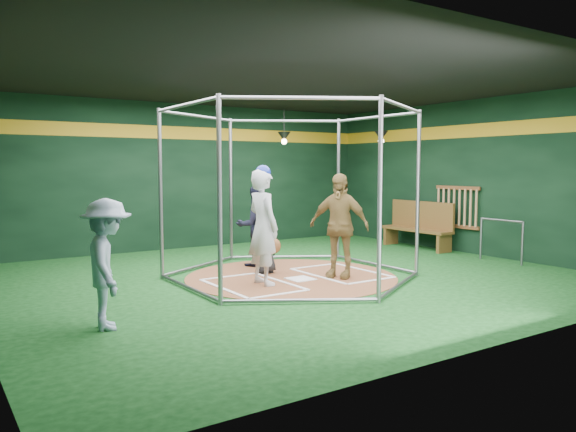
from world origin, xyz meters
TOP-DOWN VIEW (x-y plane):
  - room_shell at (0.00, 0.01)m, footprint 10.10×9.10m
  - clay_disc at (0.00, 0.00)m, footprint 3.80×3.80m
  - home_plate at (0.00, -0.30)m, footprint 0.43×0.43m
  - batter_box_left at (-0.95, -0.25)m, footprint 1.17×1.77m
  - batter_box_right at (0.95, -0.25)m, footprint 1.17×1.77m
  - batting_cage at (-0.00, -0.00)m, footprint 4.05×4.67m
  - bat_rack at (4.93, 0.40)m, footprint 0.07×1.25m
  - pendant_lamp_near at (2.20, 3.60)m, footprint 0.34×0.34m
  - pendant_lamp_far at (4.00, 2.00)m, footprint 0.34×0.34m
  - batter_figure at (-0.76, -0.30)m, footprint 0.47×0.71m
  - visitor_leopard at (0.68, -0.52)m, footprint 0.96×1.16m
  - catcher_figure at (-0.20, 0.50)m, footprint 0.48×0.55m
  - umpire at (0.03, 1.32)m, footprint 0.87×0.74m
  - bystander_blue at (-3.67, -1.44)m, footprint 0.80×1.14m
  - dugout_bench at (4.64, 1.30)m, footprint 0.46×1.97m
  - steel_railing at (4.55, -1.08)m, footprint 0.05×1.04m

SIDE VIEW (x-z plane):
  - clay_disc at x=0.00m, z-range 0.00..0.01m
  - batter_box_left at x=-0.95m, z-range 0.01..0.02m
  - batter_box_right at x=0.95m, z-range 0.01..0.02m
  - home_plate at x=0.00m, z-range 0.01..0.02m
  - catcher_figure at x=-0.20m, z-range 0.02..0.97m
  - dugout_bench at x=4.64m, z-range 0.01..1.16m
  - steel_railing at x=4.55m, z-range 0.15..1.05m
  - bystander_blue at x=-3.67m, z-range 0.00..1.60m
  - umpire at x=0.03m, z-range 0.01..1.62m
  - visitor_leopard at x=0.68m, z-range 0.01..1.87m
  - batter_figure at x=-0.76m, z-range 0.00..2.00m
  - bat_rack at x=4.93m, z-range 0.56..1.54m
  - batting_cage at x=0.00m, z-range 0.00..3.00m
  - room_shell at x=0.00m, z-range -0.01..3.52m
  - pendant_lamp_near at x=2.20m, z-range 2.29..3.19m
  - pendant_lamp_far at x=4.00m, z-range 2.29..3.19m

